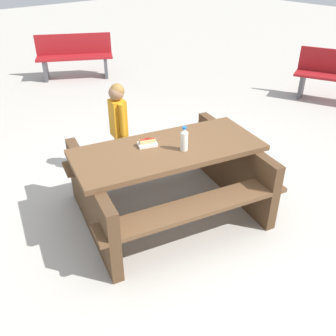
% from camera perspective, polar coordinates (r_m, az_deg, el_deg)
% --- Properties ---
extents(ground_plane, '(30.00, 30.00, 0.00)m').
position_cam_1_polar(ground_plane, '(3.95, -0.00, -6.53)').
color(ground_plane, '#B7B2A8').
rests_on(ground_plane, ground).
extents(picnic_table, '(2.10, 1.82, 0.75)m').
position_cam_1_polar(picnic_table, '(3.69, -0.00, -1.07)').
color(picnic_table, brown).
rests_on(picnic_table, ground).
extents(soda_bottle, '(0.07, 0.07, 0.24)m').
position_cam_1_polar(soda_bottle, '(3.45, 2.48, 4.37)').
color(soda_bottle, silver).
rests_on(soda_bottle, picnic_table).
extents(hotdog_tray, '(0.21, 0.17, 0.08)m').
position_cam_1_polar(hotdog_tray, '(3.57, -3.17, 3.86)').
color(hotdog_tray, white).
rests_on(hotdog_tray, picnic_table).
extents(child_in_coat, '(0.18, 0.27, 1.12)m').
position_cam_1_polar(child_in_coat, '(4.28, -7.58, 7.48)').
color(child_in_coat, brown).
rests_on(child_in_coat, ground).
extents(park_bench_mid, '(1.50, 1.09, 0.85)m').
position_cam_1_polar(park_bench_mid, '(8.13, -14.03, 16.30)').
color(park_bench_mid, maroon).
rests_on(park_bench_mid, ground).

